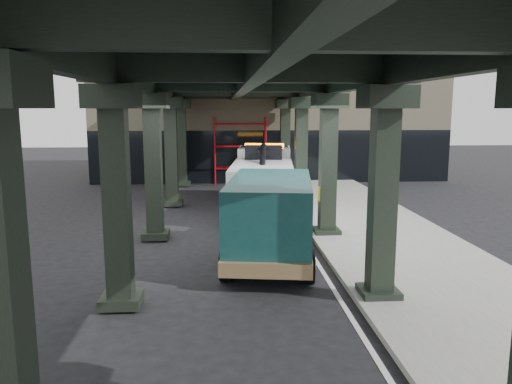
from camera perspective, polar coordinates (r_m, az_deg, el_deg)
name	(u,v)px	position (r m, az deg, el deg)	size (l,w,h in m)	color
ground	(257,254)	(15.73, 0.16, -7.10)	(90.00, 90.00, 0.00)	black
sidewalk	(379,234)	(18.45, 13.84, -4.63)	(5.00, 40.00, 0.15)	gray
lane_stripe	(301,237)	(17.83, 5.18, -5.11)	(0.12, 38.00, 0.01)	silver
viaduct	(241,79)	(17.07, -1.69, 12.75)	(7.40, 32.00, 6.40)	black
building	(266,116)	(35.17, 1.14, 8.71)	(22.00, 10.00, 8.00)	#C6B793
scaffolding	(240,149)	(29.79, -1.82, 4.92)	(3.08, 0.88, 4.00)	#B30E14
tow_truck	(263,176)	(22.86, 0.84, 1.83)	(3.42, 9.19, 2.95)	black
towed_van	(271,216)	(14.86, 1.74, -2.72)	(3.22, 6.46, 2.51)	#124343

